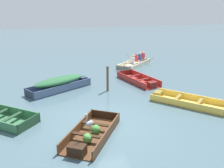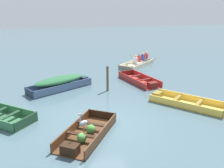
# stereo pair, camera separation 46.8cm
# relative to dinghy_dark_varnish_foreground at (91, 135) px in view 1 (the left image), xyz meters

# --- Properties ---
(ground_plane) EXTENTS (80.00, 80.00, 0.00)m
(ground_plane) POSITION_rel_dinghy_dark_varnish_foreground_xyz_m (0.65, 1.01, -0.14)
(ground_plane) COLOR #47606B
(dinghy_dark_varnish_foreground) EXTENTS (2.52, 3.07, 0.38)m
(dinghy_dark_varnish_foreground) POSITION_rel_dinghy_dark_varnish_foreground_xyz_m (0.00, 0.00, 0.00)
(dinghy_dark_varnish_foreground) COLOR #4C2D19
(dinghy_dark_varnish_foreground) RESTS_ON ground
(skiff_slate_blue_near_moored) EXTENTS (3.59, 2.67, 0.72)m
(skiff_slate_blue_near_moored) POSITION_rel_dinghy_dark_varnish_foreground_xyz_m (-0.81, 5.50, 0.29)
(skiff_slate_blue_near_moored) COLOR #475B7F
(skiff_slate_blue_near_moored) RESTS_ON ground
(skiff_yellow_mid_moored) EXTENTS (3.16, 3.26, 0.33)m
(skiff_yellow_mid_moored) POSITION_rel_dinghy_dark_varnish_foreground_xyz_m (4.84, 2.10, -0.03)
(skiff_yellow_mid_moored) COLOR #E5BC47
(skiff_yellow_mid_moored) RESTS_ON ground
(skiff_red_far_moored) EXTENTS (1.94, 3.21, 0.36)m
(skiff_red_far_moored) POSITION_rel_dinghy_dark_varnish_foreground_xyz_m (3.86, 5.72, -0.02)
(skiff_red_far_moored) COLOR #AD2D28
(skiff_red_far_moored) RESTS_ON ground
(skiff_green_outer_moored) EXTENTS (2.75, 2.54, 0.39)m
(skiff_green_outer_moored) POSITION_rel_dinghy_dark_varnish_foreground_xyz_m (-3.24, 2.16, -0.00)
(skiff_green_outer_moored) COLOR #387047
(skiff_green_outer_moored) RESTS_ON ground
(rowboat_cream_with_crew) EXTENTS (3.25, 3.22, 0.88)m
(rowboat_cream_with_crew) POSITION_rel_dinghy_dark_varnish_foreground_xyz_m (5.07, 9.93, 0.07)
(rowboat_cream_with_crew) COLOR beige
(rowboat_cream_with_crew) RESTS_ON ground
(heron_on_dinghy) EXTENTS (0.42, 0.32, 0.84)m
(heron_on_dinghy) POSITION_rel_dinghy_dark_varnish_foreground_xyz_m (-0.11, -0.46, 0.70)
(heron_on_dinghy) COLOR olive
(heron_on_dinghy) RESTS_ON dinghy_dark_varnish_foreground
(mooring_post) EXTENTS (0.12, 0.12, 1.36)m
(mooring_post) POSITION_rel_dinghy_dark_varnish_foreground_xyz_m (1.67, 4.71, 0.54)
(mooring_post) COLOR brown
(mooring_post) RESTS_ON ground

